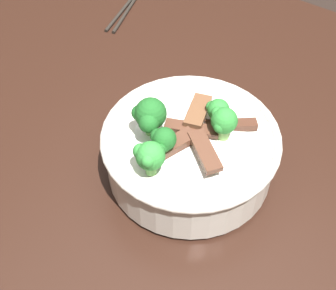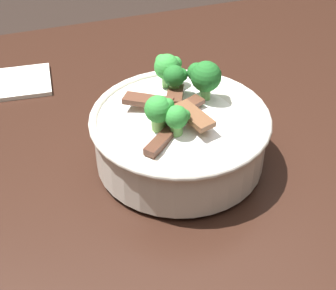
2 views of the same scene
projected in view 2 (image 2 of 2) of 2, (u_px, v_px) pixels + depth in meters
The scene contains 3 objects.
dining_table at pixel (159, 222), 0.82m from camera, with size 1.43×1.06×0.81m.
rice_bowl at pixel (180, 131), 0.74m from camera, with size 0.26×0.26×0.15m.
folded_napkin at pixel (18, 83), 0.94m from camera, with size 0.12×0.10×0.01m, color silver.
Camera 2 is at (-0.17, -0.54, 1.32)m, focal length 54.96 mm.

